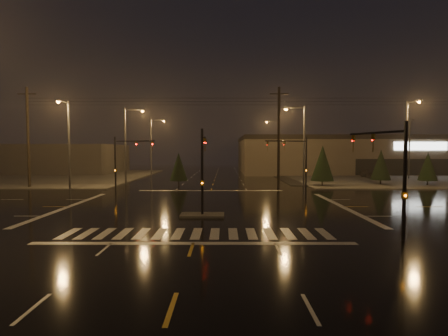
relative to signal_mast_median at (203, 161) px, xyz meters
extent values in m
plane|color=black|center=(0.00, 3.07, -3.75)|extent=(140.00, 140.00, 0.00)
cube|color=#484641|center=(30.00, 33.07, -3.69)|extent=(36.00, 36.00, 0.12)
cube|color=#484641|center=(-30.00, 33.07, -3.69)|extent=(36.00, 36.00, 0.12)
cube|color=#484641|center=(0.00, -0.93, -3.68)|extent=(3.00, 1.60, 0.15)
cube|color=beige|center=(0.00, -5.93, -3.75)|extent=(15.00, 2.60, 0.01)
cube|color=beige|center=(0.00, -7.93, -3.75)|extent=(16.00, 0.50, 0.01)
cube|color=beige|center=(0.00, 14.07, -3.75)|extent=(16.00, 0.50, 0.01)
cube|color=black|center=(35.00, 31.07, -3.71)|extent=(50.00, 24.00, 0.08)
cube|color=#6A594C|center=(35.00, 49.07, -0.25)|extent=(60.00, 28.00, 7.00)
cube|color=black|center=(35.00, 49.07, 3.05)|extent=(60.20, 28.20, 0.80)
cube|color=white|center=(35.00, 34.97, 1.45)|extent=(9.00, 0.20, 1.40)
cube|color=black|center=(35.00, 35.02, -2.15)|extent=(22.00, 0.15, 2.80)
cube|color=#433E3B|center=(-35.00, 45.07, -0.95)|extent=(30.00, 18.00, 5.60)
cylinder|color=black|center=(0.00, -0.93, -0.75)|extent=(0.18, 0.18, 6.00)
cylinder|color=black|center=(0.00, 1.32, 1.75)|extent=(0.12, 4.50, 0.12)
imported|color=#594707|center=(0.00, 3.35, 1.70)|extent=(0.16, 0.20, 1.00)
cube|color=#594707|center=(0.00, -0.93, -1.45)|extent=(0.25, 0.18, 0.35)
cylinder|color=black|center=(10.50, 13.57, -0.75)|extent=(0.18, 0.18, 6.00)
cylinder|color=black|center=(8.15, 12.72, 1.75)|extent=(4.74, 1.82, 0.12)
imported|color=#594707|center=(6.04, 11.95, 1.70)|extent=(0.24, 0.22, 1.00)
cube|color=#594707|center=(10.50, 13.57, -1.45)|extent=(0.25, 0.18, 0.35)
cylinder|color=black|center=(-10.50, 13.57, -0.75)|extent=(0.18, 0.18, 6.00)
cylinder|color=black|center=(-8.15, 12.72, 1.75)|extent=(4.74, 1.82, 0.12)
imported|color=#594707|center=(-6.04, 11.95, 1.70)|extent=(0.24, 0.22, 1.00)
cube|color=#594707|center=(-10.50, 13.57, -1.45)|extent=(0.25, 0.18, 0.35)
cylinder|color=black|center=(10.50, -7.43, -0.75)|extent=(0.18, 0.18, 6.00)
cylinder|color=black|center=(9.82, -5.55, 1.75)|extent=(1.48, 3.80, 0.12)
imported|color=#594707|center=(9.20, -3.86, 1.70)|extent=(0.22, 0.24, 1.00)
cube|color=#594707|center=(10.50, -7.43, -1.45)|extent=(0.25, 0.18, 0.35)
cylinder|color=#38383A|center=(-11.50, 21.07, 1.25)|extent=(0.24, 0.24, 10.00)
cylinder|color=#38383A|center=(-10.30, 21.07, 6.05)|extent=(2.40, 0.14, 0.14)
cube|color=#38383A|center=(-9.20, 21.07, 6.00)|extent=(0.70, 0.30, 0.18)
sphere|color=orange|center=(-9.20, 21.07, 5.87)|extent=(0.32, 0.32, 0.32)
cylinder|color=#38383A|center=(-11.50, 37.07, 1.25)|extent=(0.24, 0.24, 10.00)
cylinder|color=#38383A|center=(-10.30, 37.07, 6.05)|extent=(2.40, 0.14, 0.14)
cube|color=#38383A|center=(-9.20, 37.07, 6.00)|extent=(0.70, 0.30, 0.18)
sphere|color=orange|center=(-9.20, 37.07, 5.87)|extent=(0.32, 0.32, 0.32)
cylinder|color=#38383A|center=(11.50, 19.07, 1.25)|extent=(0.24, 0.24, 10.00)
cylinder|color=#38383A|center=(10.30, 19.07, 6.05)|extent=(2.40, 0.14, 0.14)
cube|color=#38383A|center=(9.20, 19.07, 6.00)|extent=(0.70, 0.30, 0.18)
sphere|color=orange|center=(9.20, 19.07, 5.87)|extent=(0.32, 0.32, 0.32)
cylinder|color=#38383A|center=(11.50, 39.07, 1.25)|extent=(0.24, 0.24, 10.00)
cylinder|color=#38383A|center=(10.30, 39.07, 6.05)|extent=(2.40, 0.14, 0.14)
cube|color=#38383A|center=(9.20, 39.07, 6.00)|extent=(0.70, 0.30, 0.18)
sphere|color=orange|center=(9.20, 39.07, 5.87)|extent=(0.32, 0.32, 0.32)
cylinder|color=#38383A|center=(-16.00, 14.57, 1.25)|extent=(0.24, 0.24, 10.00)
cylinder|color=#38383A|center=(-16.00, 13.37, 6.05)|extent=(0.14, 2.40, 0.14)
cube|color=#38383A|center=(-16.00, 12.27, 6.00)|extent=(0.30, 0.70, 0.18)
sphere|color=orange|center=(-16.00, 12.27, 5.87)|extent=(0.32, 0.32, 0.32)
cylinder|color=#38383A|center=(22.00, 14.57, 1.25)|extent=(0.24, 0.24, 10.00)
cylinder|color=#38383A|center=(22.00, 13.37, 6.05)|extent=(0.14, 2.40, 0.14)
cube|color=#38383A|center=(22.00, 12.27, 6.00)|extent=(0.30, 0.70, 0.18)
sphere|color=orange|center=(22.00, 12.27, 5.87)|extent=(0.32, 0.32, 0.32)
cylinder|color=black|center=(-22.00, 17.07, 2.25)|extent=(0.32, 0.32, 12.00)
cube|color=black|center=(-22.00, 17.07, 7.45)|extent=(2.20, 0.12, 0.12)
cylinder|color=black|center=(8.00, 17.07, 2.25)|extent=(0.32, 0.32, 12.00)
cube|color=black|center=(8.00, 17.07, 7.45)|extent=(2.20, 0.12, 0.12)
cylinder|color=black|center=(13.76, 18.80, -3.40)|extent=(0.18, 0.18, 0.70)
cone|color=black|center=(13.76, 18.80, -0.84)|extent=(2.83, 2.83, 4.43)
cylinder|color=black|center=(21.73, 20.31, -3.40)|extent=(0.18, 0.18, 0.70)
cone|color=black|center=(21.73, 20.31, -1.11)|extent=(2.49, 2.49, 3.89)
cylinder|color=black|center=(27.04, 19.01, -3.40)|extent=(0.18, 0.18, 0.70)
cone|color=black|center=(27.04, 19.01, -1.26)|extent=(2.29, 2.29, 3.58)
cylinder|color=black|center=(-4.24, 18.97, -3.40)|extent=(0.18, 0.18, 0.70)
cone|color=black|center=(-4.24, 18.97, -1.29)|extent=(2.25, 2.25, 3.52)
imported|color=black|center=(24.80, 30.88, -2.98)|extent=(1.89, 4.55, 1.54)
camera|label=1|loc=(1.54, -24.74, 0.82)|focal=28.00mm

